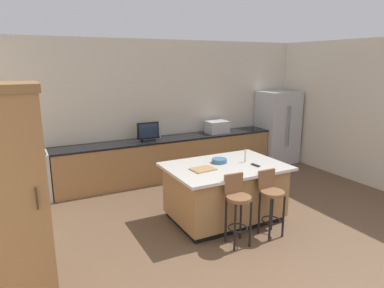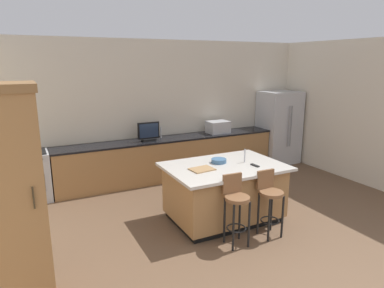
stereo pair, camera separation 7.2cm
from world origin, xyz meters
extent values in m
cube|color=beige|center=(0.00, 5.08, 1.47)|extent=(7.18, 0.12, 2.95)
cube|color=beige|center=(3.39, 2.54, 1.47)|extent=(0.12, 5.48, 2.95)
cube|color=#9E7042|center=(-0.09, 4.70, 0.43)|extent=(4.84, 0.60, 0.86)
cube|color=black|center=(-0.09, 4.70, 0.88)|extent=(4.87, 0.62, 0.04)
cube|color=black|center=(-0.12, 2.48, 0.04)|extent=(1.60, 1.04, 0.09)
cube|color=#9E7042|center=(-0.12, 2.48, 0.48)|extent=(1.68, 1.12, 0.77)
cube|color=beige|center=(-0.12, 2.48, 0.88)|extent=(1.84, 1.28, 0.04)
cube|color=#B7BABF|center=(2.82, 4.64, 0.89)|extent=(0.92, 0.73, 1.78)
cylinder|color=gray|center=(2.78, 4.24, 0.98)|extent=(0.02, 0.02, 0.98)
cylinder|color=gray|center=(2.86, 4.24, 0.98)|extent=(0.02, 0.02, 0.98)
cube|color=#B7BABF|center=(-2.90, 4.70, 0.45)|extent=(0.75, 0.60, 0.90)
cube|color=black|center=(-2.90, 4.40, 0.41)|extent=(0.53, 0.01, 0.32)
cube|color=black|center=(-2.90, 4.70, 0.91)|extent=(0.68, 0.50, 0.02)
cylinder|color=black|center=(-3.15, 4.39, 0.84)|extent=(0.04, 0.03, 0.04)
cylinder|color=black|center=(-2.99, 4.39, 0.84)|extent=(0.04, 0.03, 0.04)
cylinder|color=black|center=(-2.82, 4.39, 0.84)|extent=(0.04, 0.03, 0.04)
cylinder|color=black|center=(-2.66, 4.39, 0.84)|extent=(0.04, 0.03, 0.04)
cube|color=#9E7042|center=(-3.04, 1.70, 1.15)|extent=(0.56, 0.55, 2.31)
cube|color=brown|center=(-3.04, 1.70, 2.27)|extent=(0.60, 0.59, 0.08)
cylinder|color=#332819|center=(-2.88, 1.40, 1.27)|extent=(0.02, 0.02, 0.22)
cube|color=#B7BABF|center=(1.09, 4.70, 1.04)|extent=(0.48, 0.36, 0.27)
cube|color=black|center=(-0.60, 4.65, 0.93)|extent=(0.27, 0.16, 0.05)
cube|color=black|center=(-0.60, 4.65, 1.12)|extent=(0.46, 0.05, 0.34)
cube|color=#1E2D47|center=(-0.60, 4.62, 1.12)|extent=(0.40, 0.01, 0.29)
cylinder|color=#B2B2B7|center=(-0.27, 4.80, 1.02)|extent=(0.02, 0.02, 0.24)
cylinder|color=#B2B2B7|center=(0.26, 2.48, 1.02)|extent=(0.02, 0.02, 0.22)
cylinder|color=brown|center=(-0.40, 1.69, 0.69)|extent=(0.34, 0.34, 0.05)
cube|color=brown|center=(-0.39, 1.84, 0.86)|extent=(0.29, 0.05, 0.28)
cylinder|color=black|center=(-0.53, 1.58, 0.33)|extent=(0.03, 0.03, 0.67)
cylinder|color=black|center=(-0.28, 1.57, 0.33)|extent=(0.03, 0.03, 0.67)
cylinder|color=black|center=(-0.51, 1.82, 0.33)|extent=(0.03, 0.03, 0.67)
cylinder|color=black|center=(-0.27, 1.81, 0.33)|extent=(0.03, 0.03, 0.67)
torus|color=black|center=(-0.40, 1.69, 0.25)|extent=(0.28, 0.28, 0.02)
cylinder|color=brown|center=(0.18, 1.69, 0.66)|extent=(0.34, 0.34, 0.05)
cube|color=brown|center=(0.18, 1.84, 0.83)|extent=(0.29, 0.04, 0.28)
cylinder|color=black|center=(0.06, 1.57, 0.32)|extent=(0.03, 0.03, 0.64)
cylinder|color=black|center=(0.31, 1.57, 0.32)|extent=(0.03, 0.03, 0.64)
cylinder|color=black|center=(0.06, 1.81, 0.32)|extent=(0.03, 0.03, 0.64)
cylinder|color=black|center=(0.31, 1.81, 0.32)|extent=(0.03, 0.03, 0.64)
torus|color=black|center=(0.18, 1.69, 0.24)|extent=(0.28, 0.28, 0.02)
cylinder|color=#3F668C|center=(-0.13, 2.64, 0.94)|extent=(0.24, 0.24, 0.07)
cube|color=black|center=(0.29, 2.23, 0.92)|extent=(0.06, 0.17, 0.02)
cube|color=#A87F51|center=(-0.54, 2.43, 0.91)|extent=(0.37, 0.30, 0.02)
camera|label=1|loc=(-2.96, -1.88, 2.50)|focal=32.13mm
camera|label=2|loc=(-2.90, -1.91, 2.50)|focal=32.13mm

